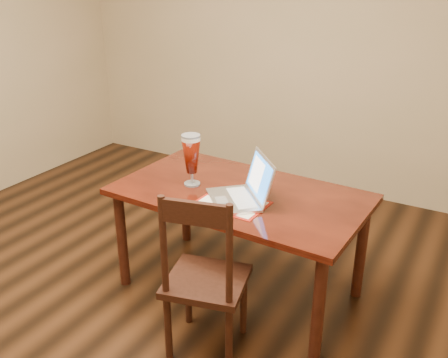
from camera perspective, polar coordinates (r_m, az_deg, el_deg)
The scene contains 4 objects.
ground at distance 3.17m, azimuth -11.72°, elevation -15.72°, with size 5.00×5.00×0.00m, color black.
room_shell at distance 2.49m, azimuth -15.12°, elevation 17.78°, with size 4.51×5.01×2.71m.
dining_table at distance 3.05m, azimuth 1.55°, elevation -2.58°, with size 1.54×0.91×1.03m.
dining_chair at distance 2.66m, azimuth -2.24°, elevation -11.39°, with size 0.49×0.48×0.97m.
Camera 1 is at (1.73, -1.78, 1.96)m, focal length 40.00 mm.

